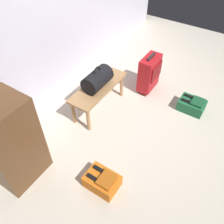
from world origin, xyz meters
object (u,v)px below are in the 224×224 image
backpack_green (192,105)px  side_cabinet (10,144)px  bench (99,90)px  backpack_orange (102,181)px  duffel_bag_black (97,79)px  cell_phone (109,73)px  suitcase_upright_red (149,73)px

backpack_green → side_cabinet: side_cabinet is taller
bench → backpack_orange: bearing=-143.4°
bench → duffel_bag_black: (-0.01, -0.00, 0.20)m
duffel_bag_black → cell_phone: bearing=7.3°
bench → duffel_bag_black: bearing=-180.0°
bench → side_cabinet: (-1.41, 0.14, 0.19)m
bench → cell_phone: size_ratio=6.94×
suitcase_upright_red → backpack_orange: size_ratio=1.71×
side_cabinet → duffel_bag_black: bearing=-5.8°
backpack_green → side_cabinet: bearing=148.0°
bench → side_cabinet: side_cabinet is taller
duffel_bag_black → suitcase_upright_red: (0.83, -0.42, -0.23)m
suitcase_upright_red → side_cabinet: bearing=165.9°
cell_phone → backpack_orange: (-1.37, -0.82, -0.34)m
duffel_bag_black → backpack_orange: bearing=-143.0°
bench → backpack_green: bearing=-58.4°
backpack_orange → suitcase_upright_red: bearing=10.9°
suitcase_upright_red → backpack_green: (-0.08, -0.79, -0.24)m
duffel_bag_black → cell_phone: (0.34, 0.04, -0.13)m
cell_phone → backpack_green: size_ratio=0.38×
bench → cell_phone: (0.33, 0.04, 0.07)m
cell_phone → backpack_orange: bearing=-149.2°
duffel_bag_black → side_cabinet: size_ratio=0.40×
suitcase_upright_red → side_cabinet: side_cabinet is taller
suitcase_upright_red → backpack_orange: suitcase_upright_red is taller
backpack_green → suitcase_upright_red: bearing=84.5°
backpack_green → backpack_orange: bearing=166.5°
suitcase_upright_red → backpack_orange: (-1.86, -0.36, -0.24)m
duffel_bag_black → side_cabinet: bearing=174.2°
bench → suitcase_upright_red: suitcase_upright_red is taller
cell_phone → backpack_green: (0.41, -1.25, -0.34)m
bench → suitcase_upright_red: bearing=-27.0°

